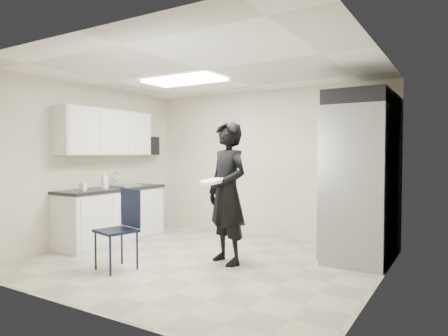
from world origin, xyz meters
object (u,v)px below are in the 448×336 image
Objects in this scene: commercial_fridge at (362,184)px; folding_chair at (116,231)px; lower_counter at (112,216)px; man_tuxedo at (227,192)px.

commercial_fridge reaches higher than folding_chair.
lower_counter is 2.35m from man_tuxedo.
commercial_fridge is 3.38m from folding_chair.
commercial_fridge is 1.10× the size of man_tuxedo.
lower_counter is 3.98m from commercial_fridge.
commercial_fridge is at bearing 60.64° from man_tuxedo.
man_tuxedo is at bearing -2.31° from lower_counter.
man_tuxedo is (2.29, -0.09, 0.52)m from lower_counter.
folding_chair is at bearing -139.59° from commercial_fridge.
lower_counter is at bearing -159.65° from man_tuxedo.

